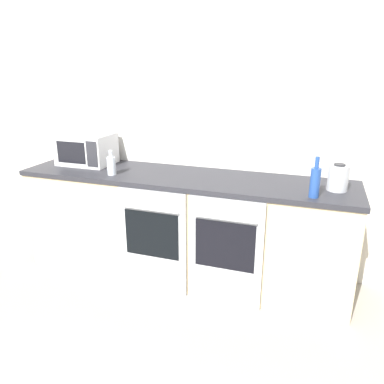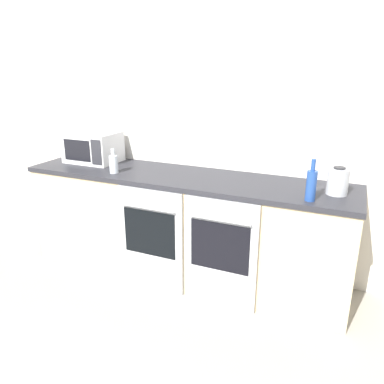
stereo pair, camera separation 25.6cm
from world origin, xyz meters
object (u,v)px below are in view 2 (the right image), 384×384
oven_left (151,239)px  bottle_clear (114,164)px  kettle (338,181)px  bottle_blue (311,185)px  microwave (93,147)px  oven_right (220,254)px

oven_left → bottle_clear: 0.73m
oven_left → kettle: (1.37, 0.34, 0.58)m
bottle_clear → oven_left: bearing=-20.8°
oven_left → bottle_clear: bearing=159.2°
bottle_clear → bottle_blue: bearing=-1.7°
kettle → oven_left: bearing=-166.1°
microwave → oven_right: bearing=-16.4°
oven_left → bottle_clear: size_ratio=4.19×
bottle_blue → kettle: 0.27m
oven_right → bottle_clear: bottle_clear is taller
microwave → kettle: 2.22m
oven_left → kettle: size_ratio=4.39×
bottle_blue → oven_left: bearing=-174.4°
oven_left → microwave: size_ratio=1.83×
oven_right → bottle_clear: (-1.05, 0.17, 0.56)m
oven_right → kettle: (0.76, 0.34, 0.58)m
bottle_blue → kettle: bearing=54.1°
oven_left → oven_right: 0.61m
oven_left → microwave: (-0.85, 0.43, 0.62)m
oven_left → bottle_clear: (-0.44, 0.17, 0.56)m
oven_right → kettle: kettle is taller
oven_right → bottle_blue: (0.60, 0.12, 0.59)m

